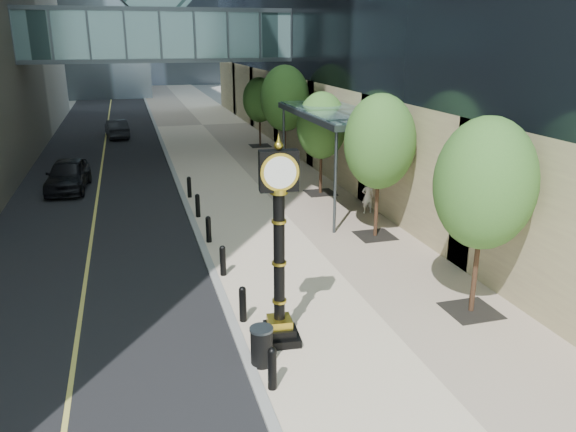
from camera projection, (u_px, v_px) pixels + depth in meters
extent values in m
plane|color=gray|center=(404.00, 397.00, 12.16)|extent=(320.00, 320.00, 0.00)
cube|color=black|center=(107.00, 129.00, 46.95)|extent=(8.00, 180.00, 0.02)
cube|color=beige|center=(202.00, 125.00, 49.03)|extent=(8.00, 180.00, 0.06)
cube|color=gray|center=(156.00, 127.00, 47.99)|extent=(0.25, 180.00, 0.07)
cube|color=#456E6F|center=(158.00, 35.00, 34.72)|extent=(17.00, 4.00, 3.00)
cube|color=#383F44|center=(160.00, 60.00, 35.16)|extent=(17.00, 4.20, 0.25)
cube|color=#383F44|center=(157.00, 10.00, 34.27)|extent=(17.00, 4.20, 0.25)
cube|color=#383F44|center=(335.00, 114.00, 24.61)|extent=(3.00, 8.00, 0.25)
cube|color=#456E6F|center=(335.00, 110.00, 24.56)|extent=(2.80, 7.80, 0.06)
cylinder|color=#383F44|center=(335.00, 182.00, 21.52)|extent=(0.12, 0.12, 4.20)
cylinder|color=#383F44|center=(284.00, 147.00, 28.30)|extent=(0.12, 0.12, 4.20)
cylinder|color=black|center=(272.00, 371.00, 12.21)|extent=(0.20, 0.20, 0.90)
cylinder|color=black|center=(243.00, 306.00, 15.14)|extent=(0.20, 0.20, 0.90)
cylinder|color=black|center=(223.00, 262.00, 18.07)|extent=(0.20, 0.20, 0.90)
cylinder|color=black|center=(209.00, 231.00, 21.00)|extent=(0.20, 0.20, 0.90)
cylinder|color=black|center=(198.00, 207.00, 23.93)|extent=(0.20, 0.20, 0.90)
cylinder|color=black|center=(189.00, 188.00, 26.86)|extent=(0.20, 0.20, 0.90)
cube|color=black|center=(471.00, 311.00, 15.83)|extent=(1.40, 1.40, 0.02)
cylinder|color=#3B2719|center=(476.00, 263.00, 15.38)|extent=(0.14, 0.14, 2.91)
ellipsoid|color=#2C5D22|center=(485.00, 184.00, 14.69)|extent=(2.67, 2.67, 3.56)
cube|color=black|center=(375.00, 236.00, 21.78)|extent=(1.40, 1.40, 0.02)
cylinder|color=#3B2719|center=(377.00, 200.00, 21.34)|extent=(0.14, 0.14, 2.89)
ellipsoid|color=#2C5D22|center=(380.00, 142.00, 20.65)|extent=(2.65, 2.65, 3.54)
cube|color=black|center=(320.00, 193.00, 27.73)|extent=(1.40, 1.40, 0.02)
cylinder|color=#3B2719|center=(321.00, 167.00, 27.33)|extent=(0.14, 0.14, 2.62)
ellipsoid|color=#2C5D22|center=(322.00, 126.00, 26.71)|extent=(2.40, 2.40, 3.20)
cube|color=black|center=(285.00, 165.00, 33.68)|extent=(1.40, 1.40, 0.02)
cylinder|color=#3B2719|center=(285.00, 139.00, 33.20)|extent=(0.14, 0.14, 3.11)
ellipsoid|color=#2C5D22|center=(285.00, 98.00, 32.47)|extent=(2.85, 2.85, 3.80)
cube|color=black|center=(260.00, 146.00, 39.63)|extent=(1.40, 1.40, 0.02)
cylinder|color=#3B2719|center=(260.00, 128.00, 39.25)|extent=(0.14, 0.14, 2.51)
ellipsoid|color=#2C5D22|center=(259.00, 100.00, 38.65)|extent=(2.30, 2.30, 3.07)
cube|color=black|center=(280.00, 337.00, 14.25)|extent=(1.05, 1.05, 0.21)
cube|color=black|center=(280.00, 329.00, 14.19)|extent=(0.82, 0.82, 0.21)
cube|color=gold|center=(279.00, 322.00, 14.12)|extent=(0.64, 0.64, 0.21)
cylinder|color=black|center=(279.00, 257.00, 13.58)|extent=(0.28, 0.28, 3.31)
cube|color=black|center=(279.00, 171.00, 12.93)|extent=(0.93, 0.41, 0.96)
cylinder|color=white|center=(277.00, 169.00, 13.10)|extent=(0.75, 0.11, 0.75)
cylinder|color=white|center=(281.00, 173.00, 12.76)|extent=(0.75, 0.11, 0.75)
sphere|color=gold|center=(279.00, 146.00, 12.75)|extent=(0.21, 0.21, 0.21)
cylinder|color=black|center=(262.00, 347.00, 13.13)|extent=(0.52, 0.52, 0.90)
imported|color=beige|center=(368.00, 196.00, 24.37)|extent=(0.57, 0.39, 1.51)
imported|color=black|center=(68.00, 175.00, 28.18)|extent=(2.18, 4.72, 1.57)
imported|color=black|center=(117.00, 128.00, 42.94)|extent=(1.92, 4.30, 1.37)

